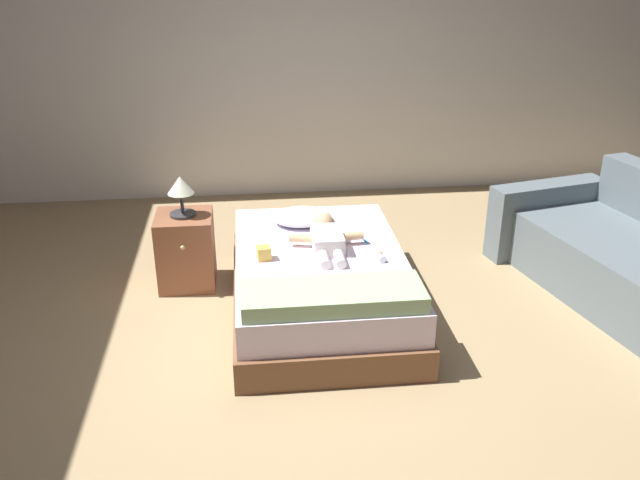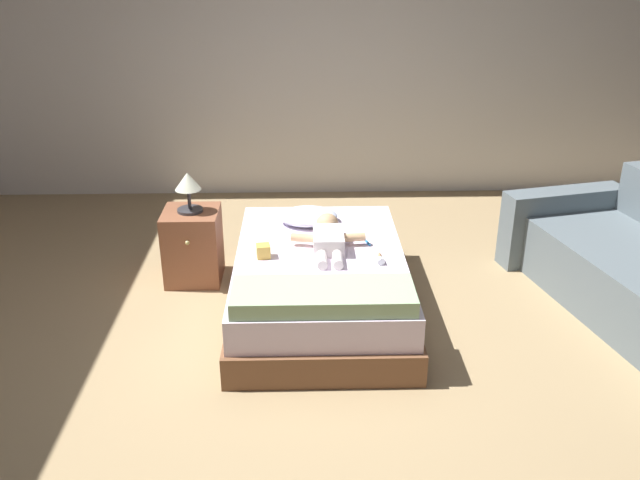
# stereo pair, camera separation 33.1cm
# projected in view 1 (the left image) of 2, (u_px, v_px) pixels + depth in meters

# --- Properties ---
(ground_plane) EXTENTS (8.00, 8.00, 0.00)m
(ground_plane) POSITION_uv_depth(u_px,v_px,m) (309.00, 367.00, 3.90)
(ground_plane) COLOR #9F855E
(wall_behind_bed) EXTENTS (8.00, 0.12, 2.78)m
(wall_behind_bed) POSITION_uv_depth(u_px,v_px,m) (276.00, 45.00, 6.06)
(wall_behind_bed) COLOR silver
(wall_behind_bed) RESTS_ON ground_plane
(bed) EXTENTS (1.12, 1.75, 0.41)m
(bed) POSITION_uv_depth(u_px,v_px,m) (320.00, 283.00, 4.42)
(bed) COLOR brown
(bed) RESTS_ON ground_plane
(pillow) EXTENTS (0.42, 0.34, 0.10)m
(pillow) POSITION_uv_depth(u_px,v_px,m) (302.00, 217.00, 4.79)
(pillow) COLOR silver
(pillow) RESTS_ON bed
(baby) EXTENTS (0.49, 0.62, 0.16)m
(baby) POSITION_uv_depth(u_px,v_px,m) (326.00, 237.00, 4.43)
(baby) COLOR white
(baby) RESTS_ON bed
(toothbrush) EXTENTS (0.06, 0.16, 0.02)m
(toothbrush) POSITION_uv_depth(u_px,v_px,m) (362.00, 238.00, 4.55)
(toothbrush) COLOR #3297EF
(toothbrush) RESTS_ON bed
(nightstand) EXTENTS (0.39, 0.42, 0.52)m
(nightstand) POSITION_uv_depth(u_px,v_px,m) (186.00, 250.00, 4.74)
(nightstand) COLOR brown
(nightstand) RESTS_ON ground_plane
(lamp) EXTENTS (0.18, 0.18, 0.28)m
(lamp) POSITION_uv_depth(u_px,v_px,m) (181.00, 189.00, 4.56)
(lamp) COLOR #333338
(lamp) RESTS_ON nightstand
(blanket) EXTENTS (1.01, 0.36, 0.10)m
(blanket) POSITION_uv_depth(u_px,v_px,m) (333.00, 296.00, 3.73)
(blanket) COLOR #97B98A
(blanket) RESTS_ON bed
(toy_block) EXTENTS (0.10, 0.10, 0.09)m
(toy_block) POSITION_uv_depth(u_px,v_px,m) (264.00, 253.00, 4.25)
(toy_block) COLOR #E7B84A
(toy_block) RESTS_ON bed
(baby_bottle) EXTENTS (0.06, 0.11, 0.07)m
(baby_bottle) POSITION_uv_depth(u_px,v_px,m) (380.00, 256.00, 4.25)
(baby_bottle) COLOR white
(baby_bottle) RESTS_ON bed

